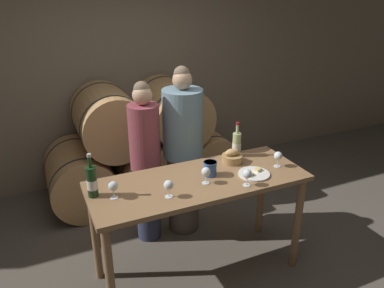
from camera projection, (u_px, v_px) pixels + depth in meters
The scene contains 16 objects.
ground_plane at pixel (198, 270), 3.32m from camera, with size 10.00×10.00×0.00m, color #564F44.
stone_wall_back at pixel (124, 51), 4.49m from camera, with size 10.00×0.12×3.20m.
barrel_stack at pixel (143, 146), 4.39m from camera, with size 2.22×0.93×1.33m.
tasting_table at pixel (199, 193), 3.02m from camera, with size 1.75×0.67×0.92m.
person_left at pixel (146, 163), 3.47m from camera, with size 0.28×0.28×1.58m.
person_right at pixel (183, 153), 3.60m from camera, with size 0.38×0.38×1.68m.
wine_bottle_red at pixel (92, 182), 2.68m from camera, with size 0.08×0.08×0.34m.
wine_bottle_white at pixel (237, 144), 3.33m from camera, with size 0.08×0.08×0.32m.
blue_crock at pixel (210, 168), 3.00m from camera, with size 0.11×0.11×0.12m.
bread_basket at pixel (232, 157), 3.23m from camera, with size 0.18×0.18×0.12m.
cheese_plate at pixel (254, 174), 3.03m from camera, with size 0.26×0.26×0.04m.
wine_glass_far_left at pixel (113, 186), 2.67m from camera, with size 0.07×0.07×0.13m.
wine_glass_left at pixel (169, 185), 2.68m from camera, with size 0.07×0.07×0.13m.
wine_glass_center at pixel (206, 172), 2.87m from camera, with size 0.07×0.07×0.13m.
wine_glass_right at pixel (247, 174), 2.84m from camera, with size 0.07×0.07×0.13m.
wine_glass_far_right at pixel (278, 156), 3.14m from camera, with size 0.07×0.07×0.13m.
Camera 1 is at (-1.12, -2.37, 2.33)m, focal length 35.00 mm.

